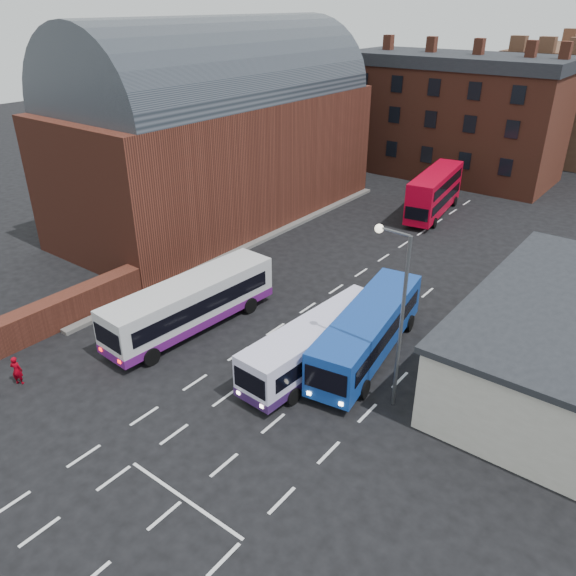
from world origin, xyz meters
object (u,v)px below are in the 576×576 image
Objects in this scene: bus_white_inbound at (316,341)px; bus_red_double at (434,193)px; street_lamp at (397,305)px; bus_white_outbound at (191,301)px; pedestrian_red at (17,370)px; bus_blue at (368,329)px.

bus_white_inbound is 25.82m from bus_red_double.
street_lamp reaches higher than bus_red_double.
bus_white_outbound is at bearing 11.78° from bus_white_inbound.
pedestrian_red is at bearing -104.63° from bus_white_outbound.
bus_white_outbound is 1.03× the size of bus_blue.
street_lamp is 18.63m from pedestrian_red.
bus_white_inbound is 0.91× the size of bus_blue.
bus_white_outbound reaches higher than bus_white_inbound.
bus_white_inbound is 14.84m from pedestrian_red.
bus_red_double is at bearing -82.59° from bus_blue.
bus_blue is at bearing 135.77° from street_lamp.
street_lamp is (9.47, -25.53, 3.16)m from bus_red_double.
bus_red_double reaches higher than bus_blue.
pedestrian_red is (-2.95, -8.99, -0.96)m from bus_white_outbound.
bus_white_inbound is 0.98× the size of bus_red_double.
bus_blue reaches higher than bus_white_inbound.
bus_white_outbound is at bearing 76.01° from bus_red_double.
bus_white_inbound reaches higher than pedestrian_red.
bus_red_double is at bearing 110.34° from street_lamp.
bus_red_double is (-6.74, 22.88, 0.38)m from bus_blue.
street_lamp reaches higher than pedestrian_red.
bus_white_outbound is 26.58m from bus_red_double.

